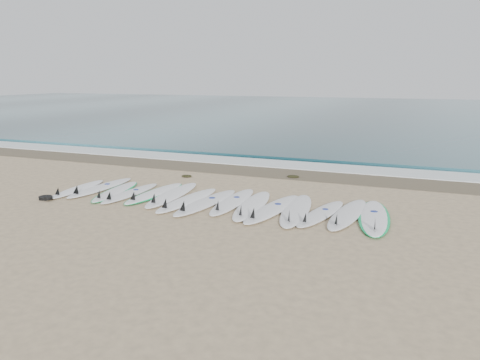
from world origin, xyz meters
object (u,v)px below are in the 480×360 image
at_px(surfboard_7, 205,202).
at_px(leash_coil, 46,198).
at_px(surfboard_0, 77,189).
at_px(surfboard_14, 374,217).

relative_size(surfboard_7, leash_coil, 6.12).
bearing_deg(surfboard_7, leash_coil, -159.91).
xyz_separation_m(surfboard_0, leash_coil, (-0.08, -1.04, -0.00)).
xyz_separation_m(surfboard_7, leash_coil, (-3.95, -1.05, -0.01)).
distance_m(surfboard_0, leash_coil, 1.04).
distance_m(surfboard_14, leash_coil, 8.01).
xyz_separation_m(surfboard_0, surfboard_14, (7.82, 0.31, 0.00)).
bearing_deg(surfboard_0, leash_coil, -98.82).
xyz_separation_m(surfboard_7, surfboard_14, (3.95, 0.30, -0.01)).
bearing_deg(leash_coil, surfboard_14, 9.71).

